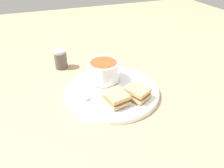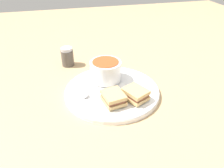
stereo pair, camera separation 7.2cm
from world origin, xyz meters
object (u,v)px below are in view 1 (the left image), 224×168
(salt_shaker, at_px, (61,59))
(sandwich_half_near, at_px, (116,98))
(spoon, at_px, (85,95))
(sandwich_half_far, at_px, (137,92))
(soup_bowl, at_px, (104,71))

(salt_shaker, bearing_deg, sandwich_half_near, 110.04)
(spoon, xyz_separation_m, sandwich_half_near, (-0.08, 0.07, 0.01))
(sandwich_half_near, distance_m, sandwich_half_far, 0.07)
(soup_bowl, bearing_deg, spoon, 40.24)
(spoon, distance_m, sandwich_half_near, 0.10)
(spoon, xyz_separation_m, salt_shaker, (0.03, -0.25, 0.02))
(salt_shaker, bearing_deg, soup_bowl, 124.82)
(sandwich_half_far, bearing_deg, spoon, -22.35)
(sandwich_half_near, relative_size, salt_shaker, 1.05)
(soup_bowl, distance_m, sandwich_half_near, 0.14)
(soup_bowl, xyz_separation_m, sandwich_half_far, (-0.07, 0.14, -0.02))
(soup_bowl, height_order, salt_shaker, soup_bowl)
(soup_bowl, bearing_deg, salt_shaker, -55.18)
(soup_bowl, height_order, sandwich_half_near, soup_bowl)
(spoon, bearing_deg, salt_shaker, -169.99)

